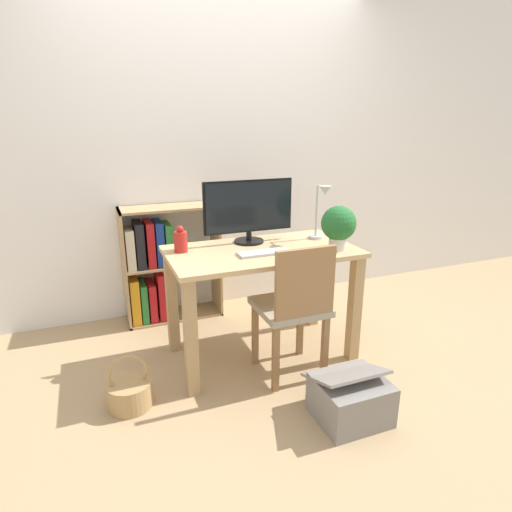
% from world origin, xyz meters
% --- Properties ---
extents(ground_plane, '(10.00, 10.00, 0.00)m').
position_xyz_m(ground_plane, '(0.00, 0.00, 0.00)').
color(ground_plane, tan).
extents(wall_back, '(8.00, 0.05, 2.60)m').
position_xyz_m(wall_back, '(0.00, 0.97, 1.30)').
color(wall_back, white).
rests_on(wall_back, ground_plane).
extents(desk, '(1.19, 0.66, 0.74)m').
position_xyz_m(desk, '(0.00, 0.00, 0.59)').
color(desk, tan).
rests_on(desk, ground_plane).
extents(monitor, '(0.61, 0.20, 0.42)m').
position_xyz_m(monitor, '(-0.02, 0.19, 0.97)').
color(monitor, black).
rests_on(monitor, desk).
extents(keyboard, '(0.33, 0.11, 0.02)m').
position_xyz_m(keyboard, '(-0.02, -0.10, 0.75)').
color(keyboard, '#B2B2B7').
rests_on(keyboard, desk).
extents(vase, '(0.08, 0.08, 0.17)m').
position_xyz_m(vase, '(-0.49, 0.14, 0.81)').
color(vase, '#B2231E').
rests_on(vase, desk).
extents(desk_lamp, '(0.10, 0.19, 0.38)m').
position_xyz_m(desk_lamp, '(0.45, 0.05, 0.97)').
color(desk_lamp, '#B7B7BC').
rests_on(desk_lamp, desk).
extents(potted_plant, '(0.22, 0.22, 0.28)m').
position_xyz_m(potted_plant, '(0.45, -0.17, 0.90)').
color(potted_plant, silver).
rests_on(potted_plant, desk).
extents(chair, '(0.40, 0.40, 0.86)m').
position_xyz_m(chair, '(0.08, -0.33, 0.48)').
color(chair, '#9E937F').
rests_on(chair, ground_plane).
extents(bookshelf, '(0.74, 0.28, 0.90)m').
position_xyz_m(bookshelf, '(-0.56, 0.80, 0.43)').
color(bookshelf, tan).
rests_on(bookshelf, ground_plane).
extents(basket, '(0.25, 0.25, 0.32)m').
position_xyz_m(basket, '(-0.89, -0.26, 0.08)').
color(basket, tan).
rests_on(basket, ground_plane).
extents(storage_box, '(0.37, 0.38, 0.30)m').
position_xyz_m(storage_box, '(0.18, -0.79, 0.12)').
color(storage_box, gray).
rests_on(storage_box, ground_plane).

